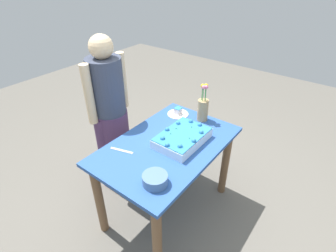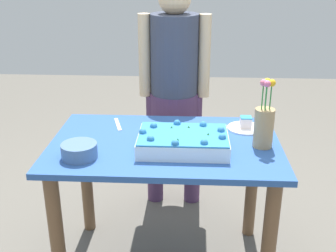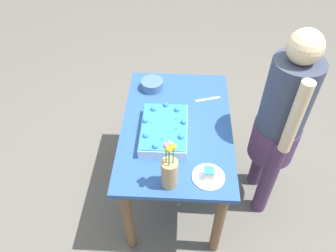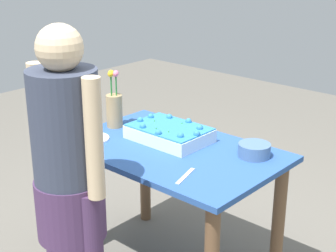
% 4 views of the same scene
% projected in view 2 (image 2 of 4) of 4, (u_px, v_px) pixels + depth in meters
% --- Properties ---
extents(dining_table, '(1.16, 0.75, 0.75)m').
position_uv_depth(dining_table, '(165.00, 168.00, 2.18)').
color(dining_table, '#2B549B').
rests_on(dining_table, ground_plane).
extents(sheet_cake, '(0.43, 0.30, 0.10)m').
position_uv_depth(sheet_cake, '(183.00, 141.00, 2.03)').
color(sheet_cake, white).
rests_on(sheet_cake, dining_table).
extents(serving_plate_with_slice, '(0.19, 0.19, 0.07)m').
position_uv_depth(serving_plate_with_slice, '(245.00, 126.00, 2.29)').
color(serving_plate_with_slice, white).
rests_on(serving_plate_with_slice, dining_table).
extents(cake_knife, '(0.07, 0.19, 0.00)m').
position_uv_depth(cake_knife, '(118.00, 124.00, 2.35)').
color(cake_knife, silver).
rests_on(cake_knife, dining_table).
extents(flower_vase, '(0.10, 0.10, 0.34)m').
position_uv_depth(flower_vase, '(264.00, 124.00, 2.04)').
color(flower_vase, tan).
rests_on(flower_vase, dining_table).
extents(fruit_bowl, '(0.17, 0.17, 0.07)m').
position_uv_depth(fruit_bowl, '(79.00, 151.00, 1.95)').
color(fruit_bowl, '#4C6D97').
rests_on(fruit_bowl, dining_table).
extents(person_standing, '(0.45, 0.31, 1.49)m').
position_uv_depth(person_standing, '(174.00, 85.00, 2.71)').
color(person_standing, '#4B3157').
rests_on(person_standing, ground_plane).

